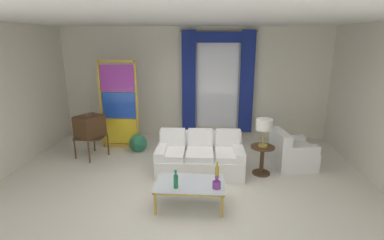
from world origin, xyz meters
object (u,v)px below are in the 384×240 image
at_px(bottle_blue_decanter, 176,181).
at_px(bottle_amber_squat, 217,171).
at_px(coffee_table, 190,185).
at_px(bottle_crystal_tall, 217,184).
at_px(peacock_figurine, 137,144).
at_px(armchair_white, 290,154).
at_px(stained_glass_divider, 119,107).
at_px(table_lamp_brass, 264,126).
at_px(vintage_tv, 90,127).
at_px(couch_white_long, 200,157).
at_px(round_side_table, 262,157).

bearing_deg(bottle_blue_decanter, bottle_amber_squat, 33.39).
height_order(coffee_table, bottle_crystal_tall, bottle_crystal_tall).
relative_size(bottle_blue_decanter, bottle_amber_squat, 1.11).
bearing_deg(peacock_figurine, bottle_blue_decanter, -63.05).
bearing_deg(armchair_white, coffee_table, -140.32).
xyz_separation_m(bottle_blue_decanter, armchair_white, (2.26, 1.88, -0.25)).
bearing_deg(bottle_amber_squat, peacock_figurine, 133.35).
distance_m(stained_glass_divider, table_lamp_brass, 3.55).
bearing_deg(armchair_white, vintage_tv, 176.86).
bearing_deg(bottle_blue_decanter, armchair_white, 39.79).
bearing_deg(coffee_table, bottle_crystal_tall, -18.70).
xyz_separation_m(armchair_white, stained_glass_divider, (-3.98, 0.89, 0.77)).
distance_m(bottle_amber_squat, armchair_white, 2.17).
xyz_separation_m(couch_white_long, peacock_figurine, (-1.56, 0.90, -0.08)).
height_order(couch_white_long, bottle_amber_squat, couch_white_long).
bearing_deg(round_side_table, vintage_tv, 170.23).
bearing_deg(table_lamp_brass, armchair_white, 31.28).
bearing_deg(bottle_blue_decanter, peacock_figurine, 116.95).
xyz_separation_m(couch_white_long, bottle_blue_decanter, (-0.32, -1.53, 0.23)).
relative_size(coffee_table, armchair_white, 1.20).
relative_size(couch_white_long, vintage_tv, 1.32).
xyz_separation_m(couch_white_long, armchair_white, (1.94, 0.35, -0.02)).
distance_m(bottle_blue_decanter, peacock_figurine, 2.74).
xyz_separation_m(coffee_table, bottle_blue_decanter, (-0.21, -0.18, 0.16)).
bearing_deg(armchair_white, bottle_amber_squat, -137.90).
distance_m(bottle_amber_squat, stained_glass_divider, 3.38).
relative_size(bottle_amber_squat, round_side_table, 0.47).
xyz_separation_m(couch_white_long, bottle_crystal_tall, (0.32, -1.50, 0.18)).
xyz_separation_m(bottle_crystal_tall, armchair_white, (1.62, 1.85, -0.19)).
bearing_deg(bottle_blue_decanter, round_side_table, 42.89).
relative_size(bottle_amber_squat, table_lamp_brass, 0.49).
relative_size(bottle_amber_squat, vintage_tv, 0.21).
bearing_deg(armchair_white, table_lamp_brass, -148.72).
relative_size(coffee_table, round_side_table, 1.89).
relative_size(couch_white_long, stained_glass_divider, 0.81).
distance_m(bottle_blue_decanter, table_lamp_brass, 2.21).
height_order(bottle_crystal_tall, vintage_tv, vintage_tv).
xyz_separation_m(couch_white_long, coffee_table, (-0.11, -1.35, 0.07)).
relative_size(coffee_table, peacock_figurine, 1.87).
bearing_deg(table_lamp_brass, coffee_table, -136.81).
distance_m(coffee_table, bottle_crystal_tall, 0.47).
xyz_separation_m(bottle_crystal_tall, peacock_figurine, (-1.87, 2.40, -0.26)).
height_order(bottle_blue_decanter, vintage_tv, vintage_tv).
height_order(bottle_crystal_tall, round_side_table, bottle_crystal_tall).
bearing_deg(table_lamp_brass, couch_white_long, 177.27).
bearing_deg(armchair_white, round_side_table, -148.72).
relative_size(coffee_table, table_lamp_brass, 1.97).
height_order(coffee_table, stained_glass_divider, stained_glass_divider).
height_order(bottle_blue_decanter, table_lamp_brass, table_lamp_brass).
relative_size(bottle_blue_decanter, round_side_table, 0.52).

